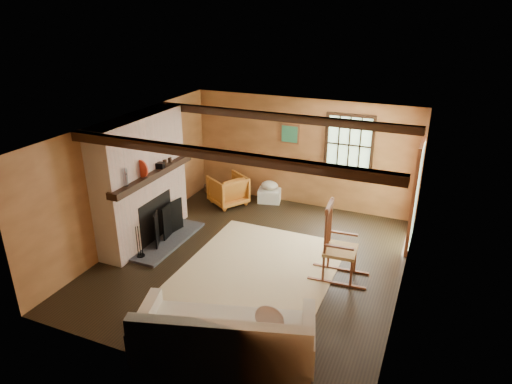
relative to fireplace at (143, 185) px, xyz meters
The scene contains 10 objects.
ground 2.48m from the fireplace, ahead, with size 5.50×5.50×0.00m, color black.
room_envelope 2.52m from the fireplace, ahead, with size 5.02×5.52×2.44m.
fireplace is the anchor object (origin of this frame).
rug 2.67m from the fireplace, ahead, with size 2.50×3.00×0.01m, color beige.
rocking_chair 3.74m from the fireplace, ahead, with size 0.99×0.58×1.32m.
sofa 3.84m from the fireplace, 39.74° to the right, with size 2.40×1.56×0.89m.
firewood_pile 2.65m from the fireplace, 85.04° to the left, with size 0.61×0.11×0.22m.
laundry_basket 3.13m from the fireplace, 58.92° to the left, with size 0.50×0.38×0.30m, color white.
basket_pillow 3.06m from the fireplace, 58.92° to the left, with size 0.40×0.32×0.20m, color silver.
armchair 2.32m from the fireplace, 70.77° to the left, with size 0.72×0.74×0.68m, color #BF6026.
Camera 1 is at (2.79, -6.42, 4.24)m, focal length 32.00 mm.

